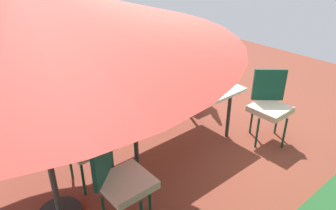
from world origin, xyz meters
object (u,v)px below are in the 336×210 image
object	(u,v)px
dining_table	(168,98)
chair_northeast	(119,177)
chair_southwest	(195,71)
laptop	(151,97)
patio_umbrella	(18,13)
chair_east	(83,142)
chair_northwest	(270,103)
cup	(181,88)

from	to	relation	value
dining_table	chair_northeast	bearing A→B (deg)	30.96
chair_southwest	laptop	distance (m)	1.70
patio_umbrella	chair_east	size ratio (longest dim) A/B	3.42
chair_northeast	laptop	size ratio (longest dim) A/B	2.96
chair_northeast	chair_east	xyz separation A→B (m)	(-0.01, -0.75, 0.00)
chair_northwest	chair_northeast	world-z (taller)	same
chair_southwest	laptop	xyz separation A→B (m)	(1.50, 0.74, 0.26)
chair_northeast	chair_east	distance (m)	0.75
chair_east	cup	distance (m)	1.40
cup	patio_umbrella	bearing A→B (deg)	6.67
patio_umbrella	chair_southwest	world-z (taller)	patio_umbrella
chair_northwest	chair_southwest	size ratio (longest dim) A/B	1.00
cup	laptop	bearing A→B (deg)	-6.76
chair_northwest	cup	xyz separation A→B (m)	(1.00, -0.70, 0.27)
cup	chair_northeast	bearing A→B (deg)	26.02
chair_northeast	chair_east	world-z (taller)	same
laptop	cup	distance (m)	0.44
chair_northwest	chair_northeast	size ratio (longest dim) A/B	1.00
chair_southwest	cup	bearing A→B (deg)	-14.92
chair_northeast	chair_east	size ratio (longest dim) A/B	1.00
patio_umbrella	cup	distance (m)	2.21
dining_table	chair_northwest	size ratio (longest dim) A/B	1.90
dining_table	chair_northwest	xyz separation A→B (m)	(-1.16, 0.76, -0.16)
patio_umbrella	laptop	size ratio (longest dim) A/B	10.13
patio_umbrella	chair_northwest	world-z (taller)	patio_umbrella
patio_umbrella	laptop	bearing A→B (deg)	-169.19
patio_umbrella	chair_northeast	distance (m)	1.62
chair_northeast	chair_northwest	bearing A→B (deg)	-41.89
chair_southwest	cup	world-z (taller)	chair_southwest
dining_table	patio_umbrella	size ratio (longest dim) A/B	0.56
dining_table	patio_umbrella	distance (m)	2.15
chair_southwest	patio_umbrella	bearing A→B (deg)	-32.54
chair_east	cup	world-z (taller)	chair_east
patio_umbrella	chair_east	distance (m)	1.58
laptop	cup	world-z (taller)	laptop
cup	chair_southwest	bearing A→B (deg)	-143.16
dining_table	chair_northwest	distance (m)	1.40
chair_northeast	cup	size ratio (longest dim) A/B	9.00
dining_table	chair_southwest	distance (m)	1.44
chair_east	laptop	world-z (taller)	same
patio_umbrella	cup	xyz separation A→B (m)	(-1.84, -0.21, -1.22)
laptop	cup	xyz separation A→B (m)	(-0.44, 0.05, 0.01)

